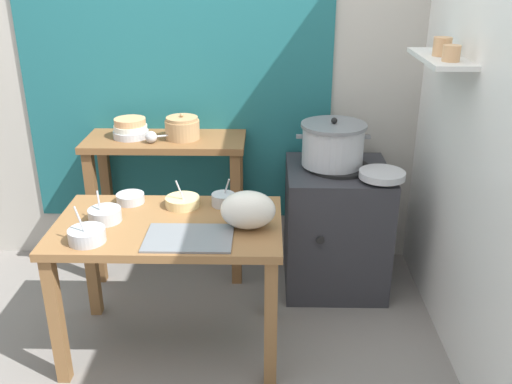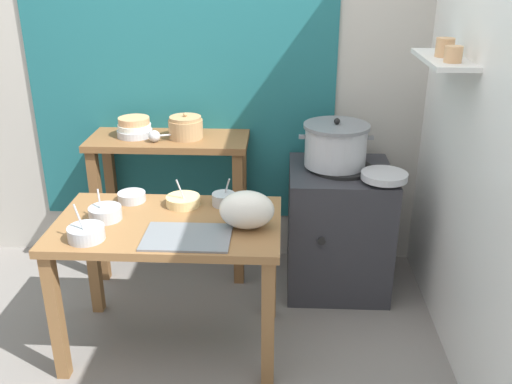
# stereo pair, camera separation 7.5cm
# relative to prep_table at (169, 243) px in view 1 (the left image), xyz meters

# --- Properties ---
(ground_plane) EXTENTS (9.00, 9.00, 0.00)m
(ground_plane) POSITION_rel_prep_table_xyz_m (0.07, -0.05, -0.61)
(ground_plane) COLOR gray
(wall_back) EXTENTS (4.40, 0.12, 2.60)m
(wall_back) POSITION_rel_prep_table_xyz_m (0.15, 1.05, 0.69)
(wall_back) COLOR #B2ADA3
(wall_back) RESTS_ON ground
(wall_right) EXTENTS (0.30, 3.20, 2.60)m
(wall_right) POSITION_rel_prep_table_xyz_m (1.47, 0.15, 0.69)
(wall_right) COLOR white
(wall_right) RESTS_ON ground
(prep_table) EXTENTS (1.10, 0.66, 0.72)m
(prep_table) POSITION_rel_prep_table_xyz_m (0.00, 0.00, 0.00)
(prep_table) COLOR olive
(prep_table) RESTS_ON ground
(back_shelf_table) EXTENTS (0.96, 0.40, 0.90)m
(back_shelf_table) POSITION_rel_prep_table_xyz_m (-0.14, 0.78, 0.07)
(back_shelf_table) COLOR brown
(back_shelf_table) RESTS_ON ground
(stove_block) EXTENTS (0.60, 0.61, 0.78)m
(stove_block) POSITION_rel_prep_table_xyz_m (0.90, 0.65, -0.23)
(stove_block) COLOR #2D2D33
(stove_block) RESTS_ON ground
(steamer_pot) EXTENTS (0.43, 0.38, 0.28)m
(steamer_pot) POSITION_rel_prep_table_xyz_m (0.86, 0.67, 0.30)
(steamer_pot) COLOR #B7BABF
(steamer_pot) RESTS_ON stove_block
(clay_pot) EXTENTS (0.20, 0.20, 0.15)m
(clay_pot) POSITION_rel_prep_table_xyz_m (-0.03, 0.78, 0.36)
(clay_pot) COLOR tan
(clay_pot) RESTS_ON back_shelf_table
(bowl_stack_enamel) EXTENTS (0.21, 0.21, 0.12)m
(bowl_stack_enamel) POSITION_rel_prep_table_xyz_m (-0.34, 0.80, 0.35)
(bowl_stack_enamel) COLOR #B7BABF
(bowl_stack_enamel) RESTS_ON back_shelf_table
(ladle) EXTENTS (0.24, 0.11, 0.07)m
(ladle) POSITION_rel_prep_table_xyz_m (-0.19, 0.69, 0.33)
(ladle) COLOR #B7BABF
(ladle) RESTS_ON back_shelf_table
(serving_tray) EXTENTS (0.40, 0.28, 0.01)m
(serving_tray) POSITION_rel_prep_table_xyz_m (0.12, -0.17, 0.12)
(serving_tray) COLOR slate
(serving_tray) RESTS_ON prep_table
(plastic_bag) EXTENTS (0.26, 0.18, 0.18)m
(plastic_bag) POSITION_rel_prep_table_xyz_m (0.39, -0.05, 0.20)
(plastic_bag) COLOR silver
(plastic_bag) RESTS_ON prep_table
(wide_pan) EXTENTS (0.25, 0.25, 0.04)m
(wide_pan) POSITION_rel_prep_table_xyz_m (1.11, 0.46, 0.19)
(wide_pan) COLOR #B7BABF
(wide_pan) RESTS_ON stove_block
(prep_bowl_0) EXTENTS (0.16, 0.16, 0.15)m
(prep_bowl_0) POSITION_rel_prep_table_xyz_m (-0.31, 0.01, 0.15)
(prep_bowl_0) COLOR #B7BABF
(prep_bowl_0) RESTS_ON prep_table
(prep_bowl_1) EXTENTS (0.18, 0.18, 0.15)m
(prep_bowl_1) POSITION_rel_prep_table_xyz_m (0.04, 0.19, 0.14)
(prep_bowl_1) COLOR #E5C684
(prep_bowl_1) RESTS_ON prep_table
(prep_bowl_2) EXTENTS (0.12, 0.12, 0.06)m
(prep_bowl_2) POSITION_rel_prep_table_xyz_m (0.40, 0.17, 0.14)
(prep_bowl_2) COLOR #B7BABF
(prep_bowl_2) RESTS_ON prep_table
(prep_bowl_3) EXTENTS (0.17, 0.17, 0.18)m
(prep_bowl_3) POSITION_rel_prep_table_xyz_m (-0.33, -0.21, 0.15)
(prep_bowl_3) COLOR #B7BABF
(prep_bowl_3) RESTS_ON prep_table
(prep_bowl_4) EXTENTS (0.15, 0.15, 0.05)m
(prep_bowl_4) POSITION_rel_prep_table_xyz_m (-0.23, 0.23, 0.14)
(prep_bowl_4) COLOR #B7BABF
(prep_bowl_4) RESTS_ON prep_table
(prep_bowl_5) EXTENTS (0.12, 0.12, 0.15)m
(prep_bowl_5) POSITION_rel_prep_table_xyz_m (0.25, 0.21, 0.15)
(prep_bowl_5) COLOR #B7BABF
(prep_bowl_5) RESTS_ON prep_table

